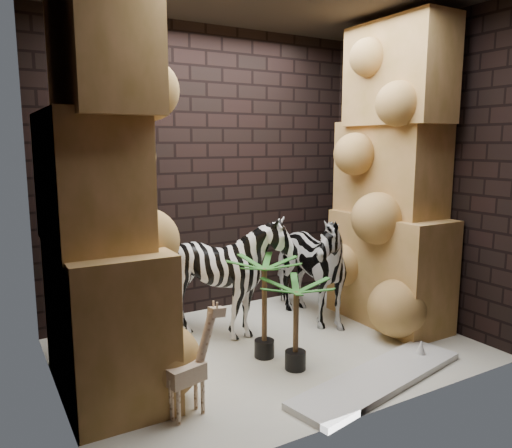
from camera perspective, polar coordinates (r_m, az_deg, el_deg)
floor at (r=4.53m, az=1.53°, el=-14.17°), size 3.50×3.50×0.00m
wall_back at (r=5.27m, az=-5.56°, el=5.93°), size 3.50×0.00×3.50m
wall_front at (r=3.18m, az=13.55°, el=3.52°), size 3.50×0.00×3.50m
wall_left at (r=3.58m, az=-23.03°, el=3.66°), size 0.00×3.00×3.00m
wall_right at (r=5.30m, az=18.02°, el=5.54°), size 0.00×3.00×3.00m
rock_pillar_left at (r=3.64m, az=-17.55°, el=4.05°), size 0.68×1.30×3.00m
rock_pillar_right at (r=5.06m, az=15.50°, el=5.50°), size 0.58×1.25×3.00m
zebra_right at (r=5.04m, az=5.57°, el=-3.76°), size 0.61×1.13×1.34m
zebra_left at (r=4.64m, az=-3.27°, el=-6.67°), size 1.03×1.24×1.06m
giraffe_toy at (r=3.40m, az=-8.01°, el=-15.57°), size 0.41×0.22×0.76m
palm_front at (r=4.22m, az=0.98°, el=-9.63°), size 0.36×0.36×0.88m
palm_back at (r=4.04m, az=4.62°, el=-11.52°), size 0.36×0.36×0.75m
surfboard at (r=4.08m, az=14.04°, el=-16.88°), size 1.74×0.74×0.05m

